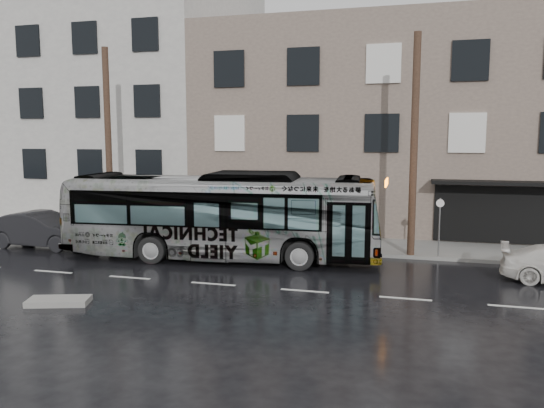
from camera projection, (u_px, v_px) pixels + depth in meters
The scene contains 10 objects.
ground at pixel (237, 267), 20.56m from camera, with size 120.00×120.00×0.00m, color black.
sidewalk at pixel (270, 241), 25.24m from camera, with size 90.00×3.60×0.15m, color gray.
building_taupe at pixel (388, 129), 30.75m from camera, with size 20.00×12.00×11.00m, color gray.
building_grey at pixel (61, 95), 37.80m from camera, with size 26.00×15.00×16.00m, color beige.
utility_pole_front at pixel (414, 146), 21.46m from camera, with size 0.30×0.30×9.00m, color #503628.
utility_pole_rear at pixel (108, 145), 25.07m from camera, with size 0.30×0.30×9.00m, color #503628.
sign_post at pixel (439, 227), 21.59m from camera, with size 0.06×0.06×2.40m, color slate.
bus at pixel (221, 216), 21.70m from camera, with size 3.02×12.92×3.60m, color #B2B2B2.
dark_sedan at pixel (42, 230), 24.13m from camera, with size 1.72×4.94×1.63m, color black.
slush_pile at pixel (59, 301), 15.97m from camera, with size 1.80×0.80×0.18m, color #A29F9A.
Camera 1 is at (6.54, -19.05, 5.00)m, focal length 35.00 mm.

